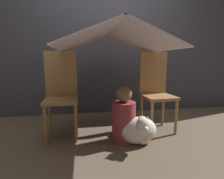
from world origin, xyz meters
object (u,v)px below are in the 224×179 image
chair_left (61,91)px  person_front (124,118)px  dog (139,130)px  chair_right (156,89)px

chair_left → person_front: chair_left is taller
chair_left → dog: (0.83, -0.40, -0.38)m
chair_left → dog: bearing=-27.5°
person_front → chair_left: bearing=156.6°
dog → chair_right: bearing=48.6°
chair_right → dog: chair_right is taller
chair_right → dog: (-0.35, -0.40, -0.38)m
chair_left → chair_right: size_ratio=1.00×
chair_right → person_front: bearing=-152.5°
person_front → dog: bearing=-34.9°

